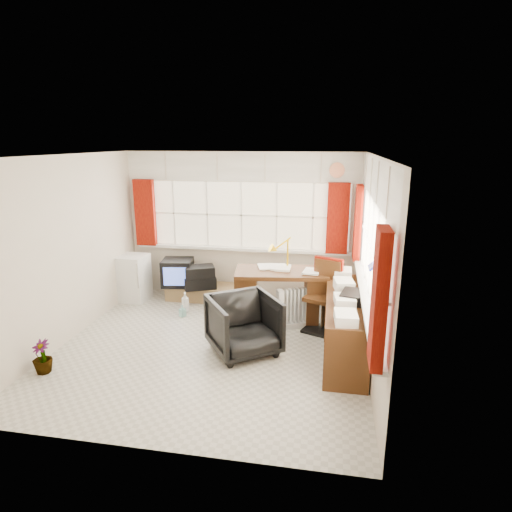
{
  "coord_description": "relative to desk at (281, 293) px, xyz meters",
  "views": [
    {
      "loc": [
        1.49,
        -5.02,
        2.68
      ],
      "look_at": [
        0.5,
        0.55,
        1.14
      ],
      "focal_mm": 30.0,
      "sensor_mm": 36.0,
      "label": 1
    }
  ],
  "objects": [
    {
      "name": "task_chair",
      "position": [
        0.66,
        -0.2,
        0.12
      ],
      "size": [
        0.57,
        0.59,
        1.05
      ],
      "color": "black",
      "rests_on": "ground"
    },
    {
      "name": "tv_bench",
      "position": [
        -1.34,
        0.65,
        -0.31
      ],
      "size": [
        1.4,
        0.5,
        0.25
      ],
      "primitive_type": "cube",
      "color": "#906B48",
      "rests_on": "ground"
    },
    {
      "name": "desk",
      "position": [
        0.0,
        0.0,
        0.0
      ],
      "size": [
        1.45,
        0.85,
        0.82
      ],
      "color": "#4E2712",
      "rests_on": "ground"
    },
    {
      "name": "spray_bottle_a",
      "position": [
        -1.54,
        0.02,
        -0.27
      ],
      "size": [
        0.17,
        0.17,
        0.33
      ],
      "primitive_type": "imported",
      "rotation": [
        0.0,
        0.0,
        0.36
      ],
      "color": "white",
      "rests_on": "ground"
    },
    {
      "name": "window_back",
      "position": [
        -0.79,
        0.88,
        0.51
      ],
      "size": [
        3.7,
        0.12,
        3.6
      ],
      "color": "beige",
      "rests_on": "room_walls"
    },
    {
      "name": "radiator",
      "position": [
        0.21,
        -0.24,
        -0.19
      ],
      "size": [
        0.43,
        0.31,
        0.59
      ],
      "color": "white",
      "rests_on": "ground"
    },
    {
      "name": "ground",
      "position": [
        -0.79,
        -1.07,
        -0.44
      ],
      "size": [
        4.0,
        4.0,
        0.0
      ],
      "primitive_type": "plane",
      "color": "beige",
      "rests_on": "ground"
    },
    {
      "name": "desk_lamp",
      "position": [
        0.07,
        0.16,
        0.68
      ],
      "size": [
        0.2,
        0.18,
        0.48
      ],
      "color": "#E1B409",
      "rests_on": "desk"
    },
    {
      "name": "office_chair",
      "position": [
        -0.34,
        -1.12,
        -0.06
      ],
      "size": [
        1.14,
        1.14,
        0.76
      ],
      "primitive_type": "imported",
      "rotation": [
        0.0,
        0.0,
        0.6
      ],
      "color": "black",
      "rests_on": "ground"
    },
    {
      "name": "curtains",
      "position": [
        0.13,
        -0.14,
        1.02
      ],
      "size": [
        3.83,
        3.83,
        1.15
      ],
      "color": "maroon",
      "rests_on": "room_walls"
    },
    {
      "name": "window_right",
      "position": [
        1.15,
        -1.07,
        0.51
      ],
      "size": [
        0.12,
        3.7,
        3.6
      ],
      "color": "beige",
      "rests_on": "room_walls"
    },
    {
      "name": "mini_fridge",
      "position": [
        -2.59,
        0.41,
        -0.04
      ],
      "size": [
        0.49,
        0.5,
        0.79
      ],
      "color": "white",
      "rests_on": "ground"
    },
    {
      "name": "overhead_cabinets",
      "position": [
        0.19,
        -0.09,
        1.81
      ],
      "size": [
        3.98,
        3.98,
        0.48
      ],
      "color": "white",
      "rests_on": "room_walls"
    },
    {
      "name": "crt_tv",
      "position": [
        -1.86,
        0.58,
        0.04
      ],
      "size": [
        0.57,
        0.54,
        0.46
      ],
      "color": "black",
      "rests_on": "tv_bench"
    },
    {
      "name": "hifi_stack",
      "position": [
        -1.45,
        0.51,
        -0.0
      ],
      "size": [
        0.62,
        0.52,
        0.38
      ],
      "color": "black",
      "rests_on": "tv_bench"
    },
    {
      "name": "flower_vase",
      "position": [
        -2.59,
        -2.04,
        -0.23
      ],
      "size": [
        0.28,
        0.28,
        0.41
      ],
      "primitive_type": "imported",
      "rotation": [
        0.0,
        0.0,
        -0.26
      ],
      "color": "black",
      "rests_on": "ground"
    },
    {
      "name": "credenza",
      "position": [
        0.93,
        -0.87,
        -0.05
      ],
      "size": [
        0.5,
        2.0,
        0.85
      ],
      "color": "#4E2712",
      "rests_on": "ground"
    },
    {
      "name": "spray_bottle_b",
      "position": [
        -1.53,
        -0.15,
        -0.34
      ],
      "size": [
        0.12,
        0.12,
        0.19
      ],
      "primitive_type": "imported",
      "rotation": [
        0.0,
        0.0,
        -0.56
      ],
      "color": "#84C4BE",
      "rests_on": "ground"
    },
    {
      "name": "room_walls",
      "position": [
        -0.79,
        -1.07,
        1.06
      ],
      "size": [
        4.0,
        4.0,
        4.0
      ],
      "color": "beige",
      "rests_on": "ground"
    },
    {
      "name": "file_tray",
      "position": [
        1.02,
        -1.01,
        0.38
      ],
      "size": [
        0.37,
        0.43,
        0.12
      ],
      "primitive_type": "cube",
      "rotation": [
        0.0,
        0.0,
        -0.22
      ],
      "color": "black",
      "rests_on": "credenza"
    }
  ]
}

